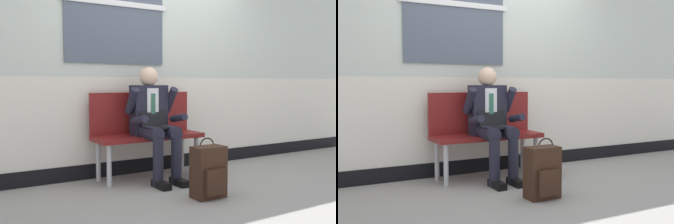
{
  "view_description": "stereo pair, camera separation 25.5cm",
  "coord_description": "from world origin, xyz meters",
  "views": [
    {
      "loc": [
        -2.34,
        -3.52,
        1.06
      ],
      "look_at": [
        -0.13,
        0.11,
        0.75
      ],
      "focal_mm": 41.96,
      "sensor_mm": 36.0,
      "label": 1
    },
    {
      "loc": [
        -2.12,
        -3.64,
        1.06
      ],
      "look_at": [
        -0.13,
        0.11,
        0.75
      ],
      "focal_mm": 41.96,
      "sensor_mm": 36.0,
      "label": 2
    }
  ],
  "objects": [
    {
      "name": "ground_plane",
      "position": [
        0.0,
        0.0,
        0.0
      ],
      "size": [
        18.0,
        18.0,
        0.0
      ],
      "primitive_type": "plane",
      "color": "gray"
    },
    {
      "name": "person_seated",
      "position": [
        -0.26,
        0.19,
        0.66
      ],
      "size": [
        0.57,
        0.7,
        1.24
      ],
      "color": "#1E1E2D",
      "rests_on": "ground"
    },
    {
      "name": "backpack",
      "position": [
        -0.15,
        -0.66,
        0.24
      ],
      "size": [
        0.31,
        0.22,
        0.48
      ],
      "color": "#331E14",
      "rests_on": "ground"
    },
    {
      "name": "bench_with_person",
      "position": [
        -0.26,
        0.39,
        0.56
      ],
      "size": [
        1.25,
        0.42,
        0.96
      ],
      "color": "maroon",
      "rests_on": "ground"
    },
    {
      "name": "handbag",
      "position": [
        0.32,
        -0.0,
        0.17
      ],
      "size": [
        0.38,
        0.1,
        0.45
      ],
      "color": "black",
      "rests_on": "ground"
    },
    {
      "name": "station_wall",
      "position": [
        -0.01,
        0.66,
        1.47
      ],
      "size": [
        6.96,
        0.17,
        2.94
      ],
      "color": "beige",
      "rests_on": "ground"
    }
  ]
}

